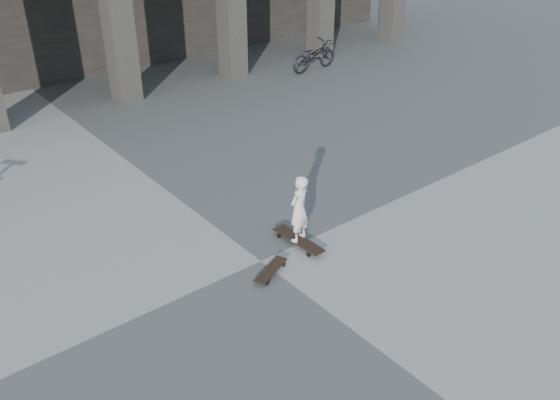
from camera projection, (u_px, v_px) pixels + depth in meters
ground at (261, 261)px, 9.65m from camera, size 90.00×90.00×0.00m
longboard at (298, 240)px, 10.04m from camera, size 0.28×1.09×0.11m
skateboard_spare at (271, 270)px, 9.31m from camera, size 0.79×0.49×0.09m
child at (299, 209)px, 9.74m from camera, size 0.50×0.40×1.19m
bicycle at (314, 56)px, 18.52m from camera, size 1.80×0.74×0.93m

